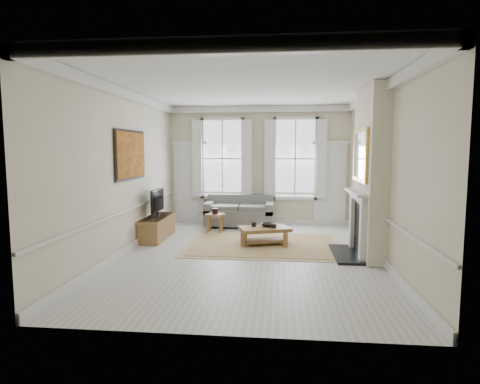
# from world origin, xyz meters

# --- Properties ---
(floor) EXTENTS (7.20, 7.20, 0.00)m
(floor) POSITION_xyz_m (0.00, 0.00, 0.00)
(floor) COLOR #B7B5AD
(floor) RESTS_ON ground
(ceiling) EXTENTS (7.20, 7.20, 0.00)m
(ceiling) POSITION_xyz_m (0.00, 0.00, 3.40)
(ceiling) COLOR white
(ceiling) RESTS_ON back_wall
(back_wall) EXTENTS (5.20, 0.00, 5.20)m
(back_wall) POSITION_xyz_m (0.00, 3.60, 1.70)
(back_wall) COLOR beige
(back_wall) RESTS_ON floor
(left_wall) EXTENTS (0.00, 7.20, 7.20)m
(left_wall) POSITION_xyz_m (-2.60, 0.00, 1.70)
(left_wall) COLOR beige
(left_wall) RESTS_ON floor
(right_wall) EXTENTS (0.00, 7.20, 7.20)m
(right_wall) POSITION_xyz_m (2.60, 0.00, 1.70)
(right_wall) COLOR beige
(right_wall) RESTS_ON floor
(window_left) EXTENTS (1.26, 0.20, 2.20)m
(window_left) POSITION_xyz_m (-1.05, 3.55, 1.90)
(window_left) COLOR #B2BCC6
(window_left) RESTS_ON back_wall
(window_right) EXTENTS (1.26, 0.20, 2.20)m
(window_right) POSITION_xyz_m (1.05, 3.55, 1.90)
(window_right) COLOR #B2BCC6
(window_right) RESTS_ON back_wall
(door_left) EXTENTS (0.90, 0.08, 2.30)m
(door_left) POSITION_xyz_m (-2.05, 3.56, 1.15)
(door_left) COLOR silver
(door_left) RESTS_ON floor
(door_right) EXTENTS (0.90, 0.08, 2.30)m
(door_right) POSITION_xyz_m (2.05, 3.56, 1.15)
(door_right) COLOR silver
(door_right) RESTS_ON floor
(painting) EXTENTS (0.05, 1.66, 1.06)m
(painting) POSITION_xyz_m (-2.56, 0.30, 2.05)
(painting) COLOR #AE7E1D
(painting) RESTS_ON left_wall
(chimney_breast) EXTENTS (0.35, 1.70, 3.38)m
(chimney_breast) POSITION_xyz_m (2.43, 0.20, 1.70)
(chimney_breast) COLOR beige
(chimney_breast) RESTS_ON floor
(hearth) EXTENTS (0.55, 1.50, 0.05)m
(hearth) POSITION_xyz_m (2.00, 0.20, 0.03)
(hearth) COLOR black
(hearth) RESTS_ON floor
(fireplace) EXTENTS (0.21, 1.45, 1.33)m
(fireplace) POSITION_xyz_m (2.20, 0.20, 0.73)
(fireplace) COLOR silver
(fireplace) RESTS_ON floor
(mirror) EXTENTS (0.06, 1.26, 1.06)m
(mirror) POSITION_xyz_m (2.21, 0.20, 2.05)
(mirror) COLOR gold
(mirror) RESTS_ON chimney_breast
(sofa) EXTENTS (1.90, 0.92, 0.87)m
(sofa) POSITION_xyz_m (-0.51, 3.11, 0.36)
(sofa) COLOR #585755
(sofa) RESTS_ON floor
(side_table) EXTENTS (0.52, 0.52, 0.49)m
(side_table) POSITION_xyz_m (-1.05, 2.18, 0.39)
(side_table) COLOR brown
(side_table) RESTS_ON floor
(rug) EXTENTS (3.50, 2.60, 0.02)m
(rug) POSITION_xyz_m (0.29, 0.91, 0.01)
(rug) COLOR tan
(rug) RESTS_ON floor
(coffee_table) EXTENTS (1.25, 0.97, 0.41)m
(coffee_table) POSITION_xyz_m (0.29, 0.91, 0.33)
(coffee_table) COLOR brown
(coffee_table) RESTS_ON rug
(ceramic_pot_a) EXTENTS (0.10, 0.10, 0.10)m
(ceramic_pot_a) POSITION_xyz_m (0.04, 0.96, 0.47)
(ceramic_pot_a) COLOR black
(ceramic_pot_a) RESTS_ON coffee_table
(ceramic_pot_b) EXTENTS (0.13, 0.13, 0.10)m
(ceramic_pot_b) POSITION_xyz_m (0.49, 0.86, 0.46)
(ceramic_pot_b) COLOR black
(ceramic_pot_b) RESTS_ON coffee_table
(bowl) EXTENTS (0.36, 0.36, 0.07)m
(bowl) POSITION_xyz_m (0.34, 1.01, 0.45)
(bowl) COLOR black
(bowl) RESTS_ON coffee_table
(tv_stand) EXTENTS (0.49, 1.51, 0.54)m
(tv_stand) POSITION_xyz_m (-2.34, 1.31, 0.27)
(tv_stand) COLOR brown
(tv_stand) RESTS_ON floor
(tv) EXTENTS (0.08, 0.90, 0.68)m
(tv) POSITION_xyz_m (-2.32, 1.31, 0.93)
(tv) COLOR black
(tv) RESTS_ON tv_stand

